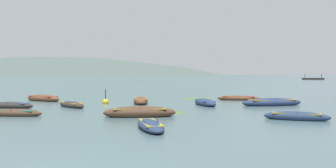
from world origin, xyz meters
TOP-DOWN VIEW (x-y plane):
  - ground_plane at (0.00, 1500.00)m, footprint 6000.00×6000.00m
  - mountain_1 at (-475.89, 2100.73)m, footprint 2493.55×2493.55m
  - mountain_2 at (350.74, 2326.44)m, footprint 1430.04×1430.04m
  - rowboat_0 at (3.99, 18.66)m, footprint 1.94×3.70m
  - rowboat_1 at (-9.02, 21.76)m, footprint 3.90×2.98m
  - rowboat_2 at (0.38, 11.70)m, footprint 3.83×1.75m
  - rowboat_3 at (7.02, 23.51)m, footprint 3.66×1.47m
  - rowboat_4 at (7.98, 10.92)m, footprint 3.13×1.68m
  - rowboat_5 at (-0.72, 19.78)m, footprint 1.57×3.65m
  - rowboat_6 at (-6.22, 11.59)m, footprint 3.13×0.89m
  - rowboat_7 at (-8.57, 15.77)m, footprint 3.19×1.23m
  - rowboat_8 at (8.61, 18.60)m, footprint 4.61×2.45m
  - rowboat_9 at (1.36, 7.81)m, footprint 1.78×3.39m
  - rowboat_10 at (-4.88, 16.62)m, footprint 2.79×2.83m
  - ferry_0 at (52.09, 136.10)m, footprint 8.75×6.14m
  - mooring_buoy at (-3.29, 19.48)m, footprint 0.48×0.48m
  - weed_patch_0 at (1.27, 14.09)m, footprint 3.54×3.40m
  - weed_patch_1 at (9.07, 23.28)m, footprint 3.47×2.91m
  - weed_patch_2 at (3.11, 24.53)m, footprint 2.17×2.04m
  - weed_patch_4 at (3.80, 24.96)m, footprint 3.11×3.09m
  - weed_patch_5 at (-9.29, 22.78)m, footprint 1.63×1.55m

SIDE VIEW (x-z plane):
  - ground_plane at x=0.00m, z-range 0.00..0.00m
  - weed_patch_0 at x=1.27m, z-range -0.07..0.07m
  - weed_patch_1 at x=9.07m, z-range -0.07..0.07m
  - weed_patch_2 at x=3.11m, z-range -0.07..0.07m
  - weed_patch_4 at x=3.80m, z-range -0.07..0.07m
  - weed_patch_5 at x=-9.29m, z-range -0.07..0.07m
  - mooring_buoy at x=-3.29m, z-range -0.48..0.70m
  - rowboat_9 at x=1.36m, z-range -0.07..0.33m
  - rowboat_10 at x=-4.88m, z-range -0.08..0.37m
  - rowboat_6 at x=-6.22m, z-range -0.08..0.38m
  - rowboat_3 at x=7.02m, z-range -0.09..0.39m
  - rowboat_7 at x=-8.57m, z-range -0.09..0.40m
  - rowboat_4 at x=7.98m, z-range -0.09..0.41m
  - rowboat_0 at x=3.99m, z-range -0.10..0.45m
  - rowboat_5 at x=-0.72m, z-range -0.12..0.50m
  - rowboat_1 at x=-9.02m, z-range -0.12..0.51m
  - rowboat_8 at x=8.61m, z-range -0.12..0.53m
  - rowboat_2 at x=0.38m, z-range -0.13..0.55m
  - ferry_0 at x=52.09m, z-range -0.82..1.71m
  - mountain_2 at x=350.74m, z-range 0.00..359.93m
  - mountain_1 at x=-475.89m, z-range 0.00..582.94m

